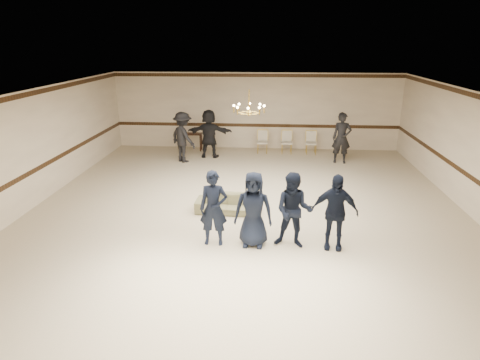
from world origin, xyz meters
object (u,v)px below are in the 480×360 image
object	(u,v)px
chandelier	(249,101)
console_table	(192,142)
settee	(227,204)
banquet_chair_right	(311,143)
banquet_chair_mid	(287,142)
boy_a	(214,208)
banquet_chair_left	(262,142)
boy_c	(294,211)
adult_left	(183,137)
boy_d	(335,212)
adult_mid	(209,134)
adult_right	(342,138)
boy_b	(253,210)

from	to	relation	value
chandelier	console_table	world-z (taller)	chandelier
settee	console_table	world-z (taller)	console_table
banquet_chair_right	banquet_chair_mid	bearing A→B (deg)	-174.20
boy_a	banquet_chair_left	size ratio (longest dim) A/B	1.90
boy_c	banquet_chair_right	bearing A→B (deg)	92.23
banquet_chair_right	settee	bearing A→B (deg)	-108.53
adult_left	boy_d	bearing A→B (deg)	166.43
adult_mid	banquet_chair_mid	world-z (taller)	adult_mid
boy_a	boy_d	bearing A→B (deg)	-1.04
console_table	adult_right	bearing A→B (deg)	-13.64
adult_left	console_table	distance (m)	1.81
banquet_chair_left	console_table	bearing A→B (deg)	174.43
boy_b	chandelier	bearing A→B (deg)	98.93
adult_right	adult_mid	bearing A→B (deg)	179.08
boy_d	banquet_chair_left	world-z (taller)	boy_d
chandelier	console_table	bearing A→B (deg)	116.52
boy_d	banquet_chair_right	distance (m)	8.12
adult_right	adult_left	bearing A→B (deg)	-173.58
adult_mid	banquet_chair_mid	size ratio (longest dim) A/B	2.08
boy_c	console_table	world-z (taller)	boy_c
chandelier	banquet_chair_mid	xyz separation A→B (m)	(1.30, 5.20, -2.41)
adult_mid	adult_right	xyz separation A→B (m)	(5.10, -0.40, 0.00)
boy_d	adult_right	xyz separation A→B (m)	(1.24, 6.90, 0.08)
boy_a	settee	xyz separation A→B (m)	(0.11, 1.84, -0.63)
boy_c	boy_d	size ratio (longest dim) A/B	1.00
settee	adult_mid	bearing A→B (deg)	105.89
chandelier	settee	world-z (taller)	chandelier
chandelier	boy_c	xyz separation A→B (m)	(1.16, -2.90, -2.00)
boy_b	adult_right	size ratio (longest dim) A/B	0.91
banquet_chair_right	boy_b	bearing A→B (deg)	-98.32
boy_c	console_table	xyz separation A→B (m)	(-3.86, 8.31, -0.51)
adult_left	banquet_chair_mid	xyz separation A→B (m)	(4.00, 1.51, -0.50)
console_table	banquet_chair_right	bearing A→B (deg)	-2.75
adult_left	banquet_chair_right	size ratio (longest dim) A/B	2.08
banquet_chair_mid	banquet_chair_right	bearing A→B (deg)	-2.17
boy_b	boy_d	bearing A→B (deg)	3.72
boy_a	banquet_chair_mid	size ratio (longest dim) A/B	1.90
settee	banquet_chair_right	world-z (taller)	banquet_chair_right
settee	adult_right	size ratio (longest dim) A/B	0.88
boy_c	adult_mid	xyz separation A→B (m)	(-2.96, 7.30, 0.08)
boy_b	banquet_chair_mid	xyz separation A→B (m)	(1.04, 8.11, -0.41)
boy_b	settee	size ratio (longest dim) A/B	1.04
banquet_chair_left	banquet_chair_right	xyz separation A→B (m)	(2.00, 0.00, 0.00)
boy_b	boy_c	xyz separation A→B (m)	(0.90, 0.00, 0.00)
banquet_chair_left	console_table	xyz separation A→B (m)	(-3.00, 0.20, -0.09)
boy_c	adult_right	world-z (taller)	adult_right
adult_mid	console_table	distance (m)	1.48
adult_right	boy_b	bearing A→B (deg)	-110.23
boy_a	adult_right	size ratio (longest dim) A/B	0.91
boy_d	banquet_chair_right	world-z (taller)	boy_d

